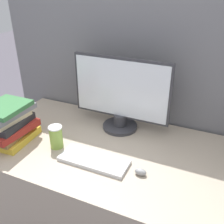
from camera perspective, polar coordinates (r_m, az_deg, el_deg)
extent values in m
cube|color=slate|center=(1.79, 6.06, 1.08)|extent=(1.99, 0.04, 1.61)
cube|color=tan|center=(1.72, 0.40, -18.20)|extent=(1.59, 0.80, 0.74)
cylinder|color=#333338|center=(1.67, 1.75, -3.10)|extent=(0.22, 0.22, 0.02)
cylinder|color=#333338|center=(1.65, 1.77, -1.73)|extent=(0.08, 0.08, 0.07)
cube|color=#333338|center=(1.56, 1.97, 5.12)|extent=(0.60, 0.02, 0.38)
cube|color=silver|center=(1.55, 1.83, 4.99)|extent=(0.58, 0.01, 0.35)
cube|color=silver|center=(1.39, -3.98, -10.44)|extent=(0.36, 0.14, 0.02)
ellipsoid|color=gray|center=(1.31, 6.26, -12.83)|extent=(0.06, 0.04, 0.03)
cylinder|color=#8CB247|center=(1.50, -12.06, -5.46)|extent=(0.07, 0.07, 0.12)
cylinder|color=white|center=(1.46, -12.31, -3.31)|extent=(0.08, 0.08, 0.01)
cube|color=gold|center=(1.66, -20.96, -4.92)|extent=(0.24, 0.28, 0.04)
cube|color=olive|center=(1.65, -21.44, -3.69)|extent=(0.23, 0.31, 0.03)
cube|color=maroon|center=(1.61, -21.62, -3.12)|extent=(0.25, 0.30, 0.04)
cube|color=#262628|center=(1.60, -22.01, -1.90)|extent=(0.22, 0.26, 0.04)
cube|color=#C6B78C|center=(1.59, -22.44, -0.94)|extent=(0.22, 0.25, 0.02)
cube|color=slate|center=(1.58, -22.23, 0.02)|extent=(0.21, 0.31, 0.03)
cube|color=#38723F|center=(1.57, -22.27, 0.96)|extent=(0.21, 0.25, 0.03)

